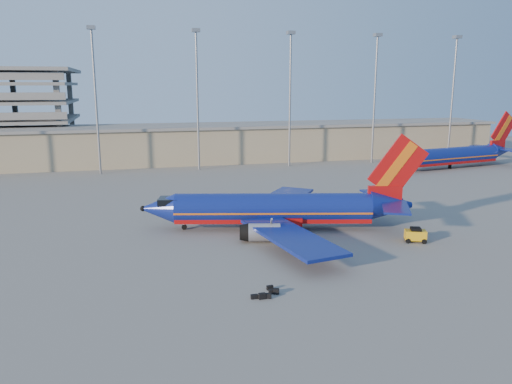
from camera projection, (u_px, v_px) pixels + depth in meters
ground at (288, 227)px, 63.26m from camera, size 220.00×220.00×0.00m
terminal_building at (254, 141)px, 119.71m from camera, size 122.00×16.00×8.50m
light_mast_row at (245, 85)px, 104.34m from camera, size 101.60×1.60×28.65m
aircraft_main at (280, 209)px, 61.66m from camera, size 34.63×32.92×11.90m
aircraft_second at (454, 156)px, 106.95m from camera, size 34.80×14.06×11.87m
baggage_tug at (415, 235)px, 56.95m from camera, size 2.70×2.16×1.69m
luggage_pile at (267, 293)px, 42.56m from camera, size 2.66×2.12×0.52m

